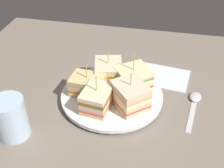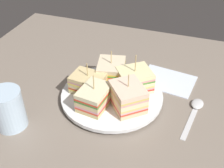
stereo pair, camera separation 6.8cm
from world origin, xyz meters
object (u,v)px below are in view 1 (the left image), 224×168
at_px(chip_pile, 113,90).
at_px(sandwich_wedge_4, 88,85).
at_px(sandwich_wedge_1, 130,95).
at_px(plate, 112,96).
at_px(sandwich_wedge_3, 108,72).
at_px(sandwich_wedge_2, 133,78).
at_px(drinking_glass, 11,120).
at_px(sandwich_wedge_0, 97,99).
at_px(spoon, 195,101).
at_px(napkin, 162,76).

bearing_deg(chip_pile, sandwich_wedge_4, -174.74).
bearing_deg(sandwich_wedge_1, plate, 15.82).
xyz_separation_m(plate, sandwich_wedge_3, (-0.02, 0.06, 0.03)).
bearing_deg(plate, sandwich_wedge_2, 40.29).
relative_size(chip_pile, drinking_glass, 0.71).
bearing_deg(sandwich_wedge_0, sandwich_wedge_1, -66.54).
height_order(sandwich_wedge_0, spoon, sandwich_wedge_0).
bearing_deg(sandwich_wedge_0, spoon, -62.54).
bearing_deg(spoon, sandwich_wedge_1, 120.65).
height_order(sandwich_wedge_2, sandwich_wedge_4, sandwich_wedge_2).
distance_m(sandwich_wedge_2, sandwich_wedge_4, 0.11).
bearing_deg(spoon, sandwich_wedge_2, 94.99).
relative_size(chip_pile, napkin, 0.47).
height_order(sandwich_wedge_0, chip_pile, sandwich_wedge_0).
distance_m(sandwich_wedge_2, sandwich_wedge_3, 0.07).
xyz_separation_m(sandwich_wedge_4, chip_pile, (0.06, 0.01, -0.01)).
distance_m(spoon, napkin, 0.13).
xyz_separation_m(sandwich_wedge_2, sandwich_wedge_3, (-0.07, 0.02, -0.00)).
distance_m(napkin, drinking_glass, 0.41).
xyz_separation_m(plate, drinking_glass, (-0.18, -0.16, 0.03)).
bearing_deg(sandwich_wedge_2, plate, 3.17).
bearing_deg(sandwich_wedge_3, drinking_glass, -49.92).
bearing_deg(spoon, chip_pile, 107.28).
bearing_deg(sandwich_wedge_1, chip_pile, 14.93).
relative_size(spoon, drinking_glass, 1.57).
xyz_separation_m(sandwich_wedge_3, sandwich_wedge_4, (-0.04, -0.06, -0.00)).
relative_size(plate, sandwich_wedge_1, 2.44).
relative_size(sandwich_wedge_1, chip_pile, 1.56).
distance_m(sandwich_wedge_2, drinking_glass, 0.30).
relative_size(sandwich_wedge_2, sandwich_wedge_4, 1.23).
bearing_deg(drinking_glass, sandwich_wedge_1, 27.99).
distance_m(sandwich_wedge_4, napkin, 0.22).
bearing_deg(napkin, sandwich_wedge_3, -155.11).
xyz_separation_m(plate, spoon, (0.20, 0.03, -0.01)).
bearing_deg(sandwich_wedge_1, sandwich_wedge_4, 36.47).
bearing_deg(sandwich_wedge_3, napkin, 102.28).
relative_size(sandwich_wedge_0, spoon, 0.59).
bearing_deg(napkin, plate, -134.48).
distance_m(sandwich_wedge_2, chip_pile, 0.06).
height_order(sandwich_wedge_4, spoon, sandwich_wedge_4).
xyz_separation_m(sandwich_wedge_4, napkin, (0.18, 0.13, -0.04)).
bearing_deg(sandwich_wedge_2, sandwich_wedge_1, 55.95).
distance_m(sandwich_wedge_0, sandwich_wedge_2, 0.12).
distance_m(chip_pile, drinking_glass, 0.24).
relative_size(napkin, drinking_glass, 1.51).
bearing_deg(sandwich_wedge_0, chip_pile, -20.37).
distance_m(sandwich_wedge_1, spoon, 0.17).
bearing_deg(sandwich_wedge_1, drinking_glass, 77.90).
xyz_separation_m(sandwich_wedge_0, sandwich_wedge_4, (-0.04, 0.05, -0.00)).
xyz_separation_m(plate, napkin, (0.12, 0.12, -0.01)).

